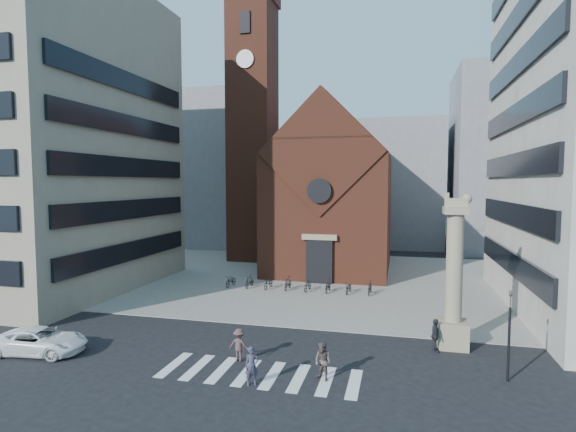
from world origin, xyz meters
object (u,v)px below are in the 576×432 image
Objects in this scene: pedestrian_1 at (323,361)px; scooter_0 at (231,281)px; lion_column at (454,286)px; pedestrian_2 at (435,336)px; white_car at (40,341)px; traffic_light at (509,333)px; pedestrian_0 at (252,366)px.

scooter_0 is at bearing 153.26° from pedestrian_1.
lion_column is 2.91m from pedestrian_2.
scooter_0 is at bearing -21.70° from white_car.
pedestrian_1 is 20.04m from scooter_0.
lion_column is 22.88m from white_car.
pedestrian_0 is (-11.43, -3.21, -1.40)m from traffic_light.
scooter_0 is (4.39, 17.12, -0.14)m from white_car.
lion_column is at bearing -27.24° from scooter_0.
pedestrian_2 reaches higher than scooter_0.
lion_column is 12.15m from pedestrian_0.
pedestrian_0 is 0.97× the size of pedestrian_2.
scooter_0 is at bearing 148.26° from lion_column.
pedestrian_1 is (-8.37, -1.95, -1.39)m from traffic_light.
pedestrian_2 is (5.37, 4.96, 0.01)m from pedestrian_1.
white_car is at bearing -163.75° from lion_column.
traffic_light is 2.36× the size of pedestrian_2.
pedestrian_1 is at bearing -166.88° from traffic_light.
pedestrian_2 is at bearing -135.51° from lion_column.
traffic_light is (1.99, -4.00, -1.17)m from lion_column.
white_car reaches higher than scooter_0.
traffic_light is 23.96m from white_car.
traffic_light reaches higher than pedestrian_1.
pedestrian_0 is 0.98× the size of pedestrian_1.
lion_column is 4.82× the size of pedestrian_1.
pedestrian_2 is (8.43, 6.22, 0.03)m from pedestrian_0.
pedestrian_1 is at bearing -136.98° from lion_column.
pedestrian_2 is (-1.01, -0.99, -2.55)m from lion_column.
traffic_light is 4.47m from pedestrian_2.
white_car is at bearing -148.66° from pedestrian_1.
pedestrian_2 is (-3.00, 3.01, -1.38)m from traffic_light.
traffic_light is 2.30× the size of scooter_0.
pedestrian_0 is at bearing 127.11° from pedestrian_2.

